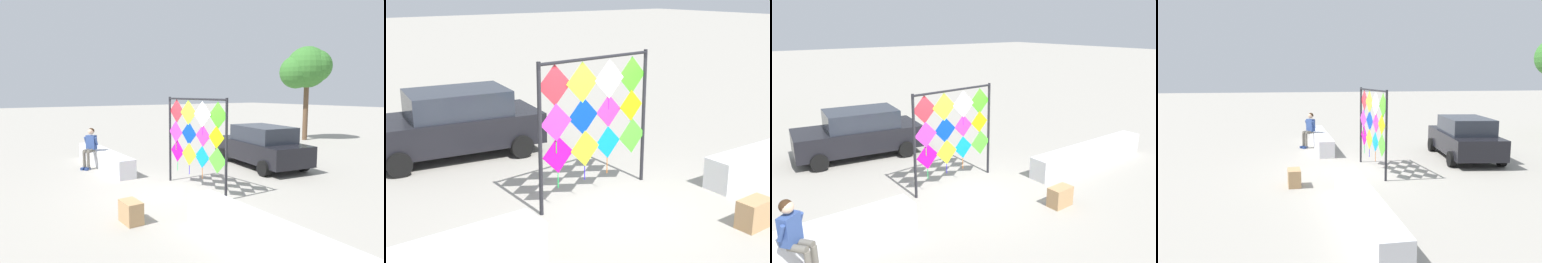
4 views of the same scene
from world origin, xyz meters
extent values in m
plane|color=#9E998E|center=(0.00, 0.00, 0.00)|extent=(120.00, 120.00, 0.00)
cylinder|color=#232328|center=(-1.22, 0.61, 1.32)|extent=(0.07, 0.07, 2.64)
cylinder|color=#232328|center=(1.30, 0.82, 1.32)|extent=(0.07, 0.07, 2.64)
cylinder|color=#232328|center=(0.04, 0.72, 2.59)|extent=(2.52, 0.26, 0.06)
cube|color=#DF0DA0|center=(-0.84, 0.65, 1.01)|extent=(0.67, 0.07, 0.67)
cylinder|color=#16E554|center=(-0.84, 0.66, 0.53)|extent=(0.02, 0.02, 0.28)
cube|color=#C7D428|center=(-0.23, 0.68, 0.99)|extent=(0.67, 0.07, 0.67)
cylinder|color=#2616E5|center=(-0.23, 0.69, 0.52)|extent=(0.02, 0.02, 0.27)
cube|color=#0B94F2|center=(0.34, 0.74, 0.99)|extent=(0.62, 0.06, 0.62)
cylinder|color=orange|center=(0.34, 0.75, 0.53)|extent=(0.02, 0.02, 0.31)
cube|color=#55F935|center=(0.98, 0.78, 1.00)|extent=(0.69, 0.07, 0.69)
cube|color=#DB34CF|center=(-0.88, 0.62, 1.59)|extent=(0.66, 0.07, 0.66)
cylinder|color=#16E525|center=(-0.88, 0.63, 1.15)|extent=(0.02, 0.02, 0.21)
cube|color=#0739DE|center=(-0.26, 0.70, 1.59)|extent=(0.68, 0.07, 0.68)
cylinder|color=gold|center=(-0.26, 0.71, 1.11)|extent=(0.02, 0.02, 0.28)
cube|color=#F83096|center=(0.36, 0.75, 1.59)|extent=(0.61, 0.06, 0.61)
cube|color=#C5D90C|center=(0.93, 0.78, 1.61)|extent=(0.60, 0.06, 0.60)
cylinder|color=#2A16E5|center=(0.93, 0.79, 1.22)|extent=(0.02, 0.02, 0.17)
cube|color=red|center=(-0.88, 0.66, 2.22)|extent=(0.70, 0.07, 0.70)
cylinder|color=#16E5D6|center=(-0.88, 0.67, 1.69)|extent=(0.02, 0.02, 0.36)
cube|color=#B0F42D|center=(-0.29, 0.69, 2.20)|extent=(0.72, 0.07, 0.72)
cube|color=white|center=(0.35, 0.74, 2.18)|extent=(0.71, 0.07, 0.71)
cylinder|color=#B516E5|center=(0.35, 0.75, 1.72)|extent=(0.02, 0.02, 0.21)
cube|color=#49D724|center=(0.96, 0.81, 2.18)|extent=(0.71, 0.07, 0.71)
cube|color=black|center=(-1.18, 4.51, 0.62)|extent=(4.18, 2.27, 0.71)
cube|color=#282D38|center=(-1.04, 4.49, 1.26)|extent=(2.42, 1.81, 0.57)
cylinder|color=black|center=(-2.64, 3.86, 0.26)|extent=(0.55, 0.28, 0.53)
cylinder|color=black|center=(-2.39, 5.55, 0.26)|extent=(0.55, 0.28, 0.53)
cylinder|color=black|center=(0.03, 3.47, 0.26)|extent=(0.55, 0.28, 0.53)
cylinder|color=black|center=(0.28, 5.15, 0.26)|extent=(0.55, 0.28, 0.53)
cube|color=tan|center=(1.34, -1.82, 0.24)|extent=(0.58, 0.36, 0.48)
camera|label=1|loc=(7.84, -4.53, 2.78)|focal=31.39mm
camera|label=2|loc=(-5.40, -6.24, 3.79)|focal=47.36mm
camera|label=3|loc=(-5.41, -7.08, 4.22)|focal=35.29mm
camera|label=4|loc=(11.59, -2.12, 3.03)|focal=35.25mm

